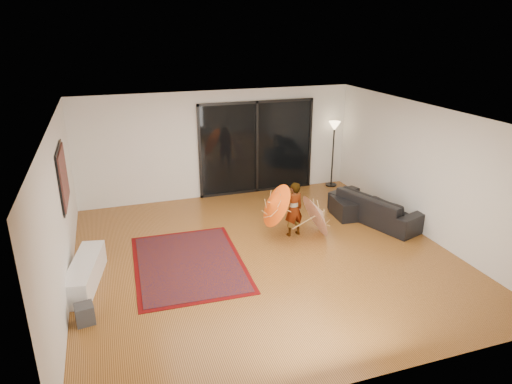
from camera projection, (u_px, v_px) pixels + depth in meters
name	position (u px, v px, depth m)	size (l,w,h in m)	color
floor	(265.00, 255.00, 8.81)	(7.00, 7.00, 0.00)	#A6682D
ceiling	(266.00, 116.00, 7.88)	(7.00, 7.00, 0.00)	white
wall_back	(219.00, 145.00, 11.46)	(7.00, 7.00, 0.00)	silver
wall_front	(367.00, 288.00, 5.23)	(7.00, 7.00, 0.00)	silver
wall_left	(60.00, 213.00, 7.30)	(7.00, 7.00, 0.00)	silver
wall_right	(425.00, 171.00, 9.39)	(7.00, 7.00, 0.00)	silver
sliding_door	(257.00, 147.00, 11.78)	(3.06, 0.07, 2.40)	black
painting	(63.00, 177.00, 8.10)	(0.04, 1.28, 1.08)	black
media_console	(85.00, 273.00, 7.75)	(0.40, 1.59, 0.44)	white
speaker	(85.00, 314.00, 6.78)	(0.27, 0.27, 0.30)	#424244
persian_rug	(189.00, 263.00, 8.51)	(2.07, 2.82, 0.02)	#560708
sofa	(376.00, 207.00, 10.28)	(2.21, 0.86, 0.64)	black
ottoman	(351.00, 208.00, 10.52)	(0.76, 0.76, 0.43)	black
floor_lamp	(334.00, 136.00, 12.14)	(0.31, 0.31, 1.78)	black
child	(294.00, 209.00, 9.47)	(0.43, 0.28, 1.17)	#999999
parasol_orange	(270.00, 207.00, 9.21)	(0.60, 0.93, 0.91)	#FF560D
parasol_white	(323.00, 212.00, 9.54)	(0.56, 0.95, 0.97)	white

